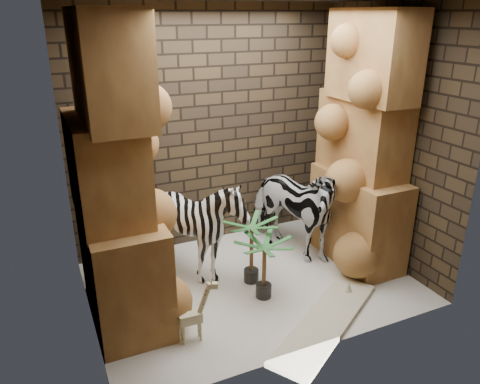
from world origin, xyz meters
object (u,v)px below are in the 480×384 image
giraffe_toy (190,312)px  palm_front (251,251)px  zebra_left (198,232)px  surfboard (326,322)px  zebra_right (290,200)px  palm_back (264,269)px

giraffe_toy → palm_front: (0.96, 0.69, 0.07)m
zebra_left → surfboard: zebra_left is taller
surfboard → zebra_left: bearing=89.4°
giraffe_toy → palm_front: size_ratio=0.81×
zebra_right → palm_front: 0.89m
zebra_right → surfboard: zebra_right is taller
zebra_left → palm_back: bearing=-39.0°
palm_front → surfboard: palm_front is taller
palm_back → zebra_left: bearing=126.4°
zebra_right → surfboard: (-0.39, -1.41, -0.70)m
giraffe_toy → palm_back: bearing=24.6°
palm_front → surfboard: bearing=-72.0°
giraffe_toy → surfboard: size_ratio=0.37×
zebra_right → giraffe_toy: 2.04m
palm_back → surfboard: bearing=-63.3°
surfboard → giraffe_toy: bearing=133.6°
giraffe_toy → surfboard: giraffe_toy is taller
giraffe_toy → palm_front: 1.19m
zebra_left → surfboard: size_ratio=0.74×
giraffe_toy → palm_back: (0.95, 0.36, 0.03)m
zebra_right → palm_front: bearing=-170.9°
zebra_right → palm_front: (-0.72, -0.40, -0.34)m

